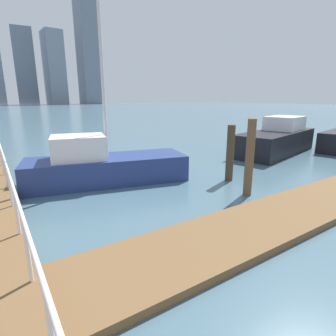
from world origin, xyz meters
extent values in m
plane|color=#476675|center=(0.00, 20.00, 0.00)|extent=(300.00, 300.00, 0.00)
cube|color=brown|center=(2.70, 11.76, 0.09)|extent=(12.40, 2.00, 0.18)
cylinder|color=white|center=(-3.15, 12.02, 0.93)|extent=(0.06, 0.06, 1.05)
cylinder|color=white|center=(-3.15, 13.82, 0.93)|extent=(0.06, 0.06, 1.05)
cylinder|color=white|center=(-3.15, 15.62, 0.93)|extent=(0.06, 0.06, 1.05)
cylinder|color=white|center=(-3.15, 17.42, 0.93)|extent=(0.06, 0.06, 1.05)
cylinder|color=white|center=(-3.15, 19.22, 0.93)|extent=(0.06, 0.06, 1.05)
cylinder|color=white|center=(-3.15, 21.03, 0.93)|extent=(0.06, 0.06, 1.05)
cylinder|color=brown|center=(3.55, 13.52, 1.26)|extent=(0.28, 0.28, 2.53)
cylinder|color=#473826|center=(4.25, 15.04, 1.09)|extent=(0.30, 0.30, 2.18)
cube|color=black|center=(10.57, 17.46, 0.64)|extent=(7.00, 3.69, 1.28)
cube|color=white|center=(11.59, 17.71, 1.69)|extent=(2.68, 2.25, 0.81)
cube|color=navy|center=(0.21, 17.49, 0.49)|extent=(6.24, 3.30, 0.98)
cube|color=white|center=(-0.77, 17.73, 1.41)|extent=(2.17, 1.95, 0.86)
cylinder|color=silver|center=(0.21, 17.49, 4.62)|extent=(0.12, 0.12, 7.27)
cube|color=slate|center=(16.80, 177.50, 19.32)|extent=(10.55, 11.56, 38.63)
cube|color=gray|center=(29.58, 167.37, 18.50)|extent=(9.51, 12.71, 37.01)
cube|color=slate|center=(47.40, 164.60, 29.53)|extent=(10.31, 12.27, 59.07)
camera|label=1|loc=(-3.37, 7.85, 3.15)|focal=28.78mm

